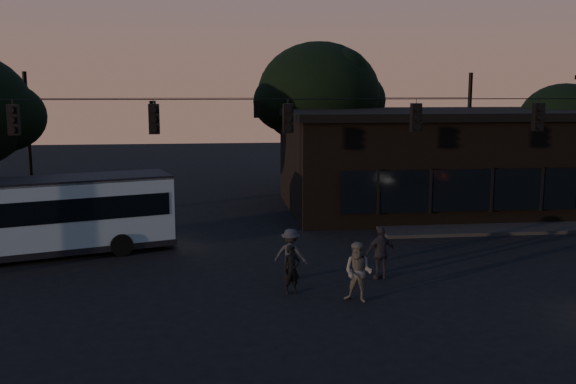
{
  "coord_description": "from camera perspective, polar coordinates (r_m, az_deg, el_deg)",
  "views": [
    {
      "loc": [
        -2.53,
        -17.85,
        6.57
      ],
      "look_at": [
        0.0,
        4.0,
        3.0
      ],
      "focal_mm": 40.0,
      "sensor_mm": 36.0,
      "label": 1
    }
  ],
  "objects": [
    {
      "name": "pedestrian_d",
      "position": [
        22.23,
        0.24,
        -5.56
      ],
      "size": [
        1.33,
        1.06,
        1.79
      ],
      "primitive_type": "imported",
      "rotation": [
        0.0,
        0.0,
        2.75
      ],
      "color": "black",
      "rests_on": "ground"
    },
    {
      "name": "sidewalk_far_right",
      "position": [
        35.6,
        17.62,
        -1.73
      ],
      "size": [
        14.0,
        10.0,
        0.15
      ],
      "primitive_type": "cube",
      "color": "black",
      "rests_on": "ground"
    },
    {
      "name": "bus",
      "position": [
        26.82,
        -22.05,
        -1.85
      ],
      "size": [
        11.22,
        5.85,
        3.09
      ],
      "rotation": [
        0.0,
        0.0,
        0.32
      ],
      "color": "#839DA6",
      "rests_on": "ground"
    },
    {
      "name": "ground",
      "position": [
        19.18,
        1.4,
        -10.81
      ],
      "size": [
        120.0,
        120.0,
        0.0
      ],
      "primitive_type": "plane",
      "color": "black",
      "rests_on": "ground"
    },
    {
      "name": "signal_rig_far",
      "position": [
        38.0,
        -2.79,
        5.64
      ],
      "size": [
        26.24,
        0.3,
        7.5
      ],
      "color": "black",
      "rests_on": "ground"
    },
    {
      "name": "pedestrian_c",
      "position": [
        22.52,
        8.28,
        -5.37
      ],
      "size": [
        1.15,
        0.6,
        1.86
      ],
      "primitive_type": "imported",
      "rotation": [
        0.0,
        0.0,
        3.28
      ],
      "color": "black",
      "rests_on": "ground"
    },
    {
      "name": "signal_rig_near",
      "position": [
        22.09,
        -0.0,
        3.71
      ],
      "size": [
        26.24,
        0.3,
        7.5
      ],
      "color": "black",
      "rests_on": "ground"
    },
    {
      "name": "building",
      "position": [
        35.94,
        12.17,
        2.84
      ],
      "size": [
        15.4,
        10.41,
        5.4
      ],
      "color": "black",
      "rests_on": "ground"
    },
    {
      "name": "pedestrian_b",
      "position": [
        20.08,
        6.26,
        -7.1
      ],
      "size": [
        1.16,
        1.09,
        1.89
      ],
      "primitive_type": "imported",
      "rotation": [
        0.0,
        0.0,
        -0.56
      ],
      "color": "#4F5049",
      "rests_on": "ground"
    },
    {
      "name": "tree_right",
      "position": [
        41.35,
        23.3,
        5.79
      ],
      "size": [
        5.2,
        5.2,
        6.86
      ],
      "color": "black",
      "rests_on": "ground"
    },
    {
      "name": "tree_behind",
      "position": [
        40.38,
        2.74,
        8.67
      ],
      "size": [
        7.6,
        7.6,
        9.43
      ],
      "color": "black",
      "rests_on": "ground"
    },
    {
      "name": "pedestrian_a",
      "position": [
        20.79,
        0.32,
        -6.89
      ],
      "size": [
        0.67,
        0.54,
        1.6
      ],
      "primitive_type": "imported",
      "rotation": [
        0.0,
        0.0,
        0.3
      ],
      "color": "black",
      "rests_on": "ground"
    }
  ]
}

